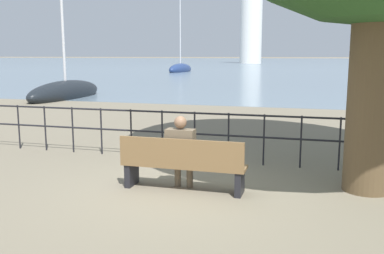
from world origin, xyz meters
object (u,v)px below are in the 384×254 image
at_px(park_bench, 183,165).
at_px(sailboat_2, 180,69).
at_px(seated_person_left, 181,149).
at_px(harbor_lighthouse, 251,13).
at_px(sailboat_3, 66,92).

relative_size(park_bench, sailboat_2, 0.21).
relative_size(seated_person_left, harbor_lighthouse, 0.04).
bearing_deg(sailboat_3, harbor_lighthouse, 90.69).
bearing_deg(seated_person_left, sailboat_2, 107.43).
bearing_deg(park_bench, sailboat_3, 128.40).
height_order(park_bench, harbor_lighthouse, harbor_lighthouse).
relative_size(sailboat_2, sailboat_3, 1.27).
bearing_deg(harbor_lighthouse, park_bench, -82.36).
xyz_separation_m(park_bench, sailboat_2, (-15.26, 48.53, -0.08)).
bearing_deg(park_bench, harbor_lighthouse, 97.64).
xyz_separation_m(sailboat_3, harbor_lighthouse, (-4.62, 99.47, 13.32)).
relative_size(sailboat_3, harbor_lighthouse, 0.27).
distance_m(park_bench, sailboat_2, 50.87).
bearing_deg(seated_person_left, sailboat_3, 128.43).
relative_size(sailboat_2, harbor_lighthouse, 0.34).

